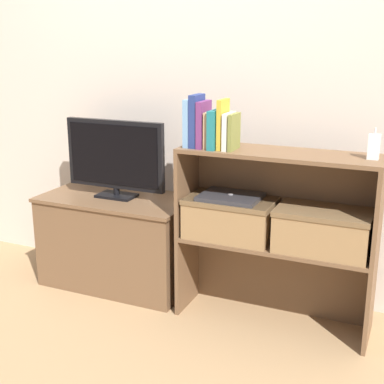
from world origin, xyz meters
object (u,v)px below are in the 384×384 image
at_px(book_ivory, 229,131).
at_px(book_olive, 234,132).
at_px(book_skyblue, 190,123).
at_px(book_tan, 210,130).
at_px(book_mustard, 223,124).
at_px(laptop, 231,197).
at_px(tv, 115,157).
at_px(book_navy, 197,121).
at_px(storage_basket_right, 323,229).
at_px(storage_basket_left, 230,216).
at_px(tv_stand, 119,240).
at_px(baby_monitor, 374,147).
at_px(book_teal, 216,129).
at_px(book_plum, 204,124).

height_order(book_ivory, book_olive, book_ivory).
height_order(book_skyblue, book_tan, book_skyblue).
xyz_separation_m(book_mustard, book_ivory, (0.03, 0.00, -0.03)).
bearing_deg(book_ivory, book_tan, 180.00).
distance_m(book_tan, laptop, 0.35).
bearing_deg(tv, book_navy, -12.55).
relative_size(book_tan, storage_basket_right, 0.40).
bearing_deg(storage_basket_left, laptop, -135.00).
xyz_separation_m(tv_stand, book_ivory, (0.72, -0.13, 0.72)).
xyz_separation_m(storage_basket_right, laptop, (-0.47, -0.00, 0.10)).
distance_m(book_navy, baby_monitor, 0.84).
xyz_separation_m(book_teal, laptop, (0.07, 0.03, -0.34)).
bearing_deg(book_navy, book_ivory, 0.00).
bearing_deg(laptop, book_mustard, -140.29).
distance_m(storage_basket_right, laptop, 0.48).
bearing_deg(tv_stand, book_ivory, -9.83).
bearing_deg(tv, book_skyblue, -13.38).
height_order(book_navy, book_tan, book_navy).
relative_size(book_skyblue, storage_basket_left, 0.52).
bearing_deg(book_ivory, laptop, 79.48).
height_order(storage_basket_left, storage_basket_right, same).
bearing_deg(book_plum, book_skyblue, 180.00).
relative_size(tv, storage_basket_right, 1.37).
distance_m(book_mustard, book_olive, 0.07).
bearing_deg(storage_basket_right, book_mustard, -176.59).
relative_size(tv_stand, laptop, 2.92).
bearing_deg(book_skyblue, baby_monitor, 2.96).
distance_m(book_plum, book_olive, 0.16).
bearing_deg(book_plum, storage_basket_left, 12.41).
bearing_deg(book_tan, book_teal, 0.00).
bearing_deg(baby_monitor, book_skyblue, -177.04).
distance_m(book_plum, baby_monitor, 0.80).
distance_m(book_teal, laptop, 0.35).
distance_m(book_plum, storage_basket_right, 0.76).
distance_m(book_skyblue, book_navy, 0.04).
bearing_deg(book_tan, book_navy, -180.00).
relative_size(book_tan, book_mustard, 0.74).
relative_size(book_teal, book_olive, 1.08).
bearing_deg(storage_basket_right, laptop, -180.00).
relative_size(tv_stand, storage_basket_left, 1.97).
relative_size(baby_monitor, storage_basket_right, 0.32).
bearing_deg(storage_basket_right, book_olive, -176.14).
xyz_separation_m(book_plum, book_teal, (0.06, -0.00, -0.02)).
height_order(book_tan, laptop, book_tan).
bearing_deg(book_teal, book_olive, 0.00).
xyz_separation_m(book_navy, book_ivory, (0.17, 0.00, -0.04)).
bearing_deg(tv_stand, book_plum, -11.94).
height_order(tv_stand, book_teal, book_teal).
xyz_separation_m(tv, baby_monitor, (1.39, -0.08, 0.18)).
bearing_deg(book_ivory, book_plum, 180.00).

